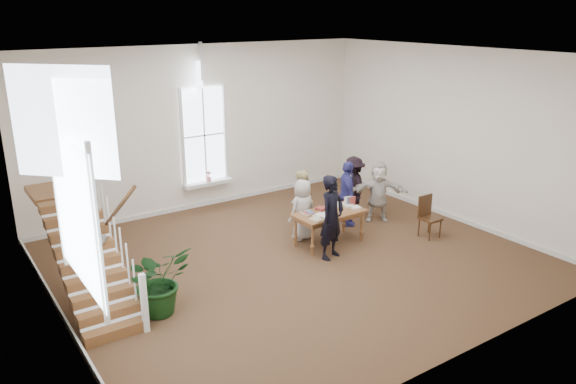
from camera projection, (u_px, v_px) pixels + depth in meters
ground at (296, 259)px, 12.63m from camera, size 10.00×10.00×0.00m
room_shell at (208, 192)px, 15.96m from camera, size 10.49×10.00×10.00m
staircase at (82, 221)px, 10.39m from camera, size 1.10×4.10×2.92m
library_table at (329, 215)px, 13.28m from camera, size 1.73×0.89×0.86m
police_officer at (332, 217)px, 12.46m from camera, size 0.81×0.65×1.93m
elderly_woman at (303, 210)px, 13.56m from camera, size 0.77×0.54×1.50m
person_yellow at (301, 201)px, 14.10m from camera, size 0.94×0.85×1.56m
woman_cluster_a at (347, 194)px, 14.39m from camera, size 0.80×1.08×1.71m
woman_cluster_b at (353, 187)px, 15.07m from camera, size 0.97×1.22×1.65m
woman_cluster_c at (378, 191)px, 14.73m from camera, size 1.49×1.27×1.61m
floor_plant at (159, 280)px, 10.24m from camera, size 1.34×1.21×1.30m
side_chair at (428, 214)px, 13.77m from camera, size 0.45×0.45×1.04m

